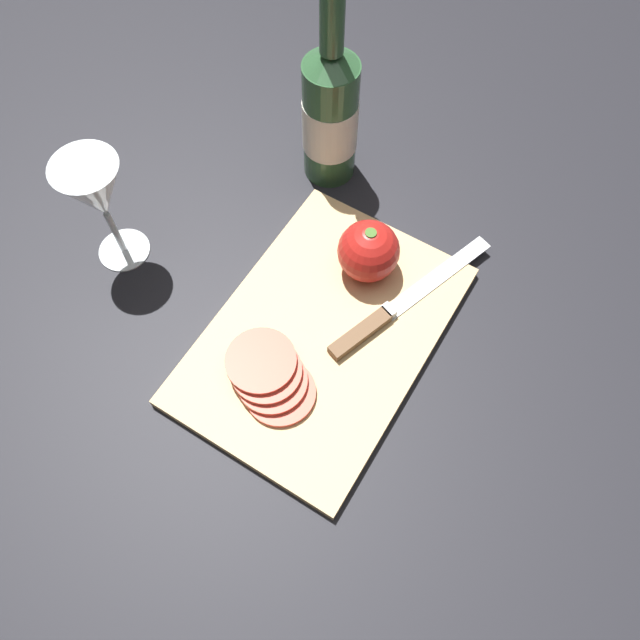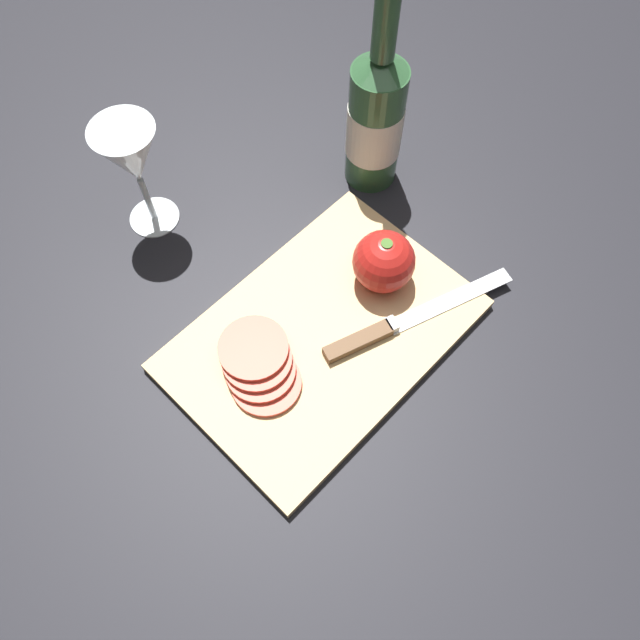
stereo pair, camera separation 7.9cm
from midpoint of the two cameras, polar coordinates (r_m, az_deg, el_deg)
The scene contains 7 objects.
ground_plane at distance 0.86m, azimuth 6.05°, elevation 1.11°, with size 3.00×3.00×0.00m, color black.
cutting_board at distance 0.82m, azimuth 2.73°, elevation -1.47°, with size 0.39×0.27×0.02m.
wine_bottle at distance 0.91m, azimuth 7.70°, elevation 17.56°, with size 0.08×0.08×0.32m.
wine_glass at distance 0.86m, azimuth -14.27°, elevation 13.85°, with size 0.09×0.09×0.18m.
whole_tomato at distance 0.83m, azimuth 8.68°, elevation 4.98°, with size 0.08×0.08×0.08m.
knife at distance 0.82m, azimuth 8.40°, elevation -1.27°, with size 0.27×0.11×0.01m.
tomato_slice_stack_near at distance 0.78m, azimuth -2.76°, elevation -4.37°, with size 0.10×0.12×0.03m.
Camera 2 is at (0.33, 0.25, 0.75)m, focal length 35.00 mm.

